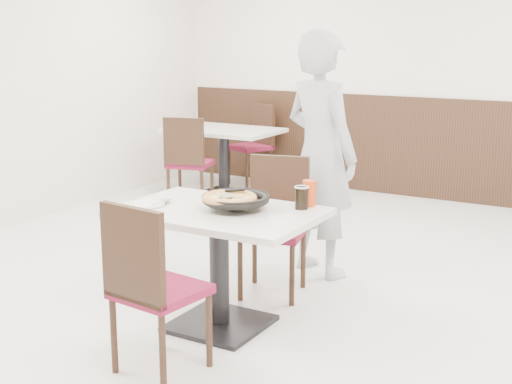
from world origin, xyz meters
The scene contains 19 objects.
floor centered at (0.00, 0.00, 0.00)m, with size 7.00×7.00×0.00m, color #B4B3AF.
wall_back centered at (0.00, 3.50, 1.40)m, with size 6.00×0.04×2.80m, color beige.
wainscot_back centered at (0.00, 3.48, 0.55)m, with size 5.90×0.03×1.10m, color black.
main_table centered at (0.00, -0.59, 0.38)m, with size 1.20×0.80×0.75m, color beige, non-canonical shape.
chair_near centered at (0.05, -1.23, 0.47)m, with size 0.42×0.42×0.95m, color black, non-canonical shape.
chair_far centered at (0.02, 0.07, 0.47)m, with size 0.42×0.42×0.95m, color black, non-canonical shape.
trivet centered at (0.10, -0.54, 0.77)m, with size 0.12×0.12×0.04m, color black.
pizza_pan centered at (0.09, -0.53, 0.79)m, with size 0.36×0.36×0.01m, color black.
pizza centered at (0.07, -0.57, 0.81)m, with size 0.29×0.29×0.02m, color #C3844A.
pizza_server centered at (0.06, -0.58, 0.84)m, with size 0.08×0.10×0.00m, color silver.
napkin centered at (-0.44, -0.70, 0.75)m, with size 0.17×0.17×0.00m, color white.
side_plate centered at (-0.42, -0.73, 0.76)m, with size 0.19×0.19×0.01m, color white.
fork centered at (-0.36, -0.69, 0.77)m, with size 0.01×0.14×0.00m, color silver.
cola_glass centered at (0.43, -0.32, 0.81)m, with size 0.08×0.08×0.13m, color black.
red_cup centered at (0.43, -0.23, 0.83)m, with size 0.08×0.08×0.16m, color #B6350E.
diner_person centered at (0.10, 0.65, 0.91)m, with size 0.66×0.43×1.82m, color silver.
bg_table_left centered at (-1.92, 2.47, 0.38)m, with size 1.20×0.80×0.75m, color beige, non-canonical shape.
bg_chair_left_near centered at (-1.96, 1.88, 0.47)m, with size 0.42×0.42×0.95m, color black, non-canonical shape.
bg_chair_left_far centered at (-1.97, 3.12, 0.47)m, with size 0.42×0.42×0.95m, color black, non-canonical shape.
Camera 1 is at (2.28, -4.07, 1.80)m, focal length 50.00 mm.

